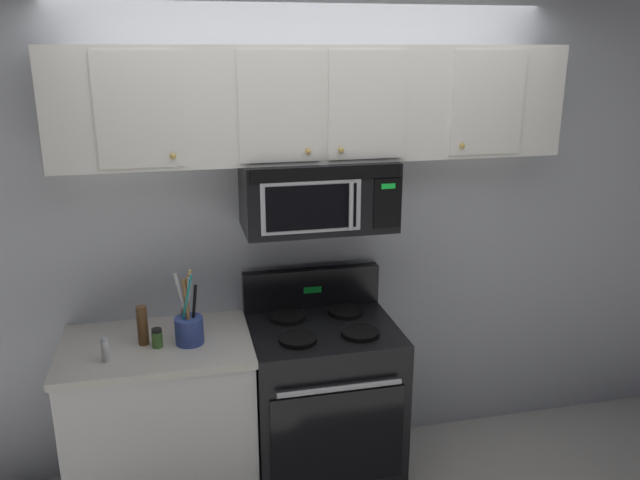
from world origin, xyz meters
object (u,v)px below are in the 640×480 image
stove_range (323,400)px  pepper_mill (142,325)px  utensil_crock_blue (189,326)px  spice_jar (157,338)px  over_range_microwave (318,195)px  salt_shaker (105,349)px

stove_range → pepper_mill: stove_range is taller
utensil_crock_blue → spice_jar: (-0.15, -0.01, -0.05)m
over_range_microwave → utensil_crock_blue: over_range_microwave is taller
over_range_microwave → spice_jar: over_range_microwave is taller
stove_range → utensil_crock_blue: bearing=-176.9°
pepper_mill → utensil_crock_blue: bearing=-9.5°
over_range_microwave → spice_jar: 1.05m
stove_range → salt_shaker: 1.18m
over_range_microwave → pepper_mill: size_ratio=3.86×
pepper_mill → spice_jar: (0.07, -0.05, -0.05)m
utensil_crock_blue → salt_shaker: (-0.38, -0.11, -0.03)m
stove_range → over_range_microwave: 1.11m
stove_range → salt_shaker: stove_range is taller
utensil_crock_blue → salt_shaker: utensil_crock_blue is taller
stove_range → spice_jar: stove_range is taller
stove_range → spice_jar: (-0.83, -0.05, 0.48)m
salt_shaker → pepper_mill: size_ratio=0.60×
pepper_mill → spice_jar: bearing=-35.3°
salt_shaker → spice_jar: 0.25m
stove_range → over_range_microwave: over_range_microwave is taller
utensil_crock_blue → pepper_mill: bearing=170.5°
utensil_crock_blue → spice_jar: utensil_crock_blue is taller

